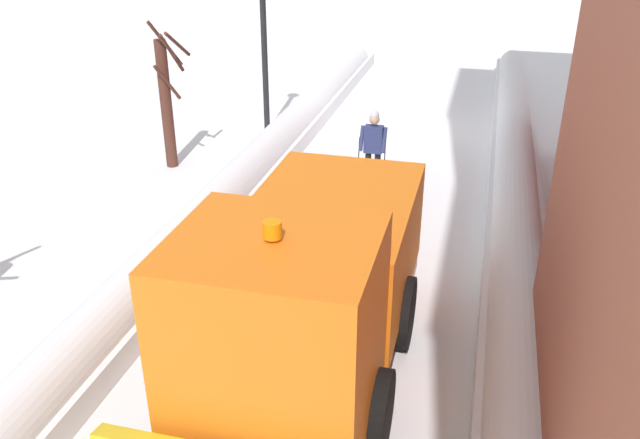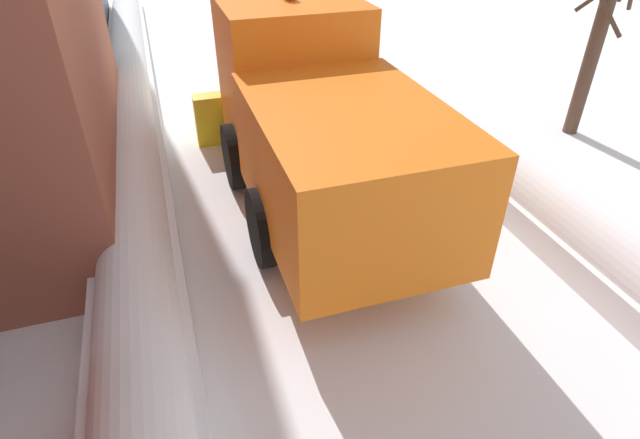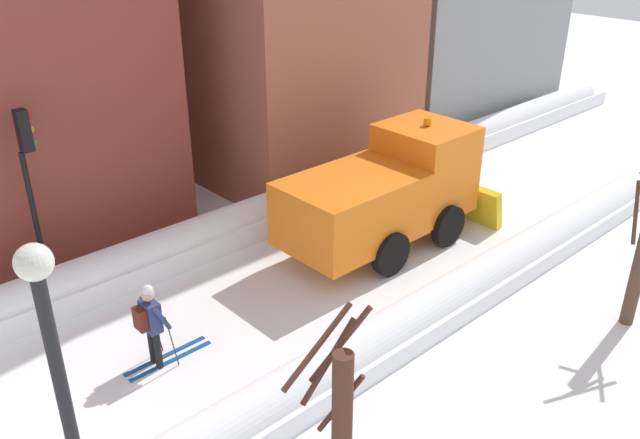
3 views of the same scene
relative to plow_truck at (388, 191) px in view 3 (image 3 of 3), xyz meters
name	(u,v)px [view 3 (image 3 of 3)]	position (x,y,z in m)	size (l,w,h in m)	color
ground_plane	(353,262)	(0.16, -1.38, -1.48)	(80.00, 80.00, 0.00)	white
snowbank_left	(278,209)	(-2.79, -1.38, -1.05)	(1.10, 36.00, 1.00)	white
snowbank_right	(450,298)	(3.11, -1.38, -1.13)	(1.10, 36.00, 0.90)	white
plow_truck	(388,191)	(0.00, 0.00, 0.00)	(3.20, 5.98, 3.12)	orange
skier	(151,322)	(0.39, -7.04, -0.48)	(0.62, 1.80, 1.81)	black
traffic_light_pole	(29,167)	(-3.76, -7.35, 1.52)	(0.28, 0.42, 4.26)	black
street_lamp	(62,391)	(3.93, -9.89, 1.77)	(0.40, 0.40, 5.11)	black
bare_tree_near	(340,438)	(5.45, -6.99, 0.23)	(0.65, 1.27, 3.64)	#4F2B21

